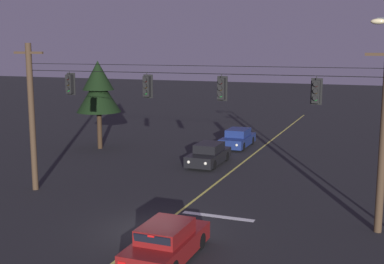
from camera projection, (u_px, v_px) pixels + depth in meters
ground_plane at (155, 231)px, 21.10m from camera, size 180.00×180.00×0.00m
lane_centre_stripe at (223, 178)px, 29.65m from camera, size 0.14×60.00×0.01m
stop_bar_paint at (218, 216)px, 22.91m from camera, size 3.40×0.36×0.01m
signal_span_assembly at (184, 124)px, 23.47m from camera, size 19.24×0.32×7.83m
traffic_light_leftmost at (69, 84)px, 25.42m from camera, size 0.48×0.41×1.22m
traffic_light_left_inner at (147, 86)px, 23.85m from camera, size 0.48×0.41×1.22m
traffic_light_centre at (221, 89)px, 22.52m from camera, size 0.48×0.41×1.22m
traffic_light_right_inner at (316, 92)px, 21.02m from camera, size 0.48×0.41×1.22m
car_waiting_near_lane at (167, 243)px, 18.14m from camera, size 1.80×4.33×1.39m
car_oncoming_lead at (209, 155)px, 33.07m from camera, size 1.80×4.42×1.39m
car_oncoming_trailing at (238, 139)px, 38.86m from camera, size 1.80×4.42×1.39m
tree_verge_near at (98, 89)px, 37.61m from camera, size 3.33×3.33×6.63m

